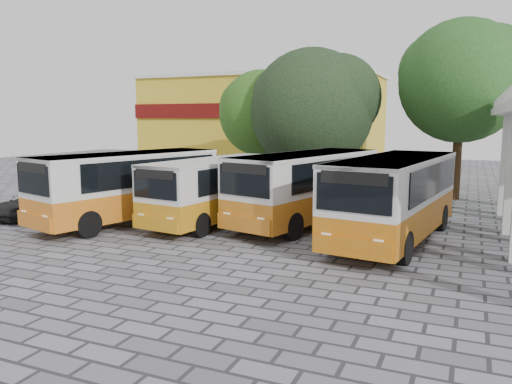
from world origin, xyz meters
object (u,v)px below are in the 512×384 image
at_px(bus_centre_left, 217,186).
at_px(parked_car, 32,204).
at_px(bus_far_left, 128,183).
at_px(bus_centre_right, 306,184).
at_px(bus_far_right, 395,193).

bearing_deg(bus_centre_left, parked_car, -157.25).
distance_m(bus_far_left, parked_car, 5.14).
xyz_separation_m(bus_far_left, parked_car, (-4.94, -0.74, -1.18)).
bearing_deg(bus_centre_right, bus_far_right, -8.37).
height_order(bus_centre_right, bus_far_right, bus_far_right).
bearing_deg(parked_car, bus_centre_left, 9.47).
distance_m(bus_centre_right, parked_car, 12.75).
xyz_separation_m(bus_far_left, bus_centre_right, (7.26, 2.74, 0.01)).
bearing_deg(bus_far_right, bus_centre_left, -174.91).
relative_size(bus_centre_right, parked_car, 2.12).
xyz_separation_m(bus_centre_right, bus_far_right, (3.92, -1.63, 0.03)).
bearing_deg(bus_centre_right, bus_centre_left, -146.92).
bearing_deg(bus_centre_left, bus_centre_right, 26.95).
bearing_deg(parked_car, bus_far_right, 1.38).
xyz_separation_m(bus_centre_left, bus_far_right, (7.60, -0.38, 0.19)).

